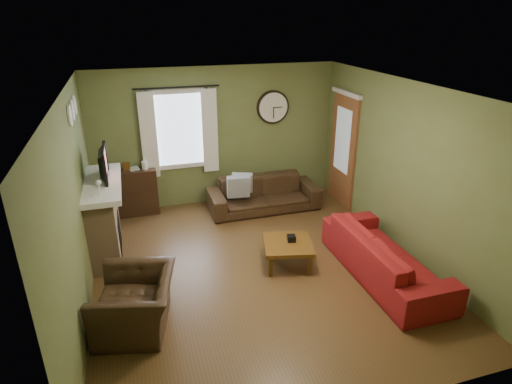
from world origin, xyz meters
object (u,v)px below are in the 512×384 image
object	(u,v)px
sofa_brown	(264,194)
sofa_red	(385,255)
armchair	(136,303)
bookshelf	(137,192)
coffee_table	(288,254)

from	to	relation	value
sofa_brown	sofa_red	distance (m)	2.80
sofa_brown	armchair	distance (m)	3.65
sofa_brown	armchair	size ratio (longest dim) A/B	2.04
bookshelf	sofa_red	world-z (taller)	bookshelf
armchair	coffee_table	bearing A→B (deg)	121.33
bookshelf	sofa_brown	bearing A→B (deg)	-11.81
armchair	bookshelf	bearing A→B (deg)	-170.26
sofa_red	armchair	xyz separation A→B (m)	(-3.40, -0.07, 0.00)
sofa_red	armchair	size ratio (longest dim) A/B	2.21
sofa_red	armchair	world-z (taller)	armchair
bookshelf	armchair	world-z (taller)	bookshelf
sofa_brown	sofa_red	bearing A→B (deg)	-70.32
coffee_table	bookshelf	bearing A→B (deg)	129.44
bookshelf	coffee_table	world-z (taller)	bookshelf
bookshelf	sofa_brown	xyz separation A→B (m)	(2.28, -0.48, -0.13)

